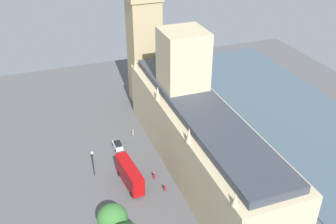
# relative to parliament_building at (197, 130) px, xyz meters

# --- Properties ---
(ground_plane) EXTENTS (133.81, 133.81, 0.00)m
(ground_plane) POSITION_rel_parliament_building_xyz_m (1.99, 1.81, -8.74)
(ground_plane) COLOR #565659
(river_thames) EXTENTS (35.19, 120.43, 0.25)m
(river_thames) POSITION_rel_parliament_building_xyz_m (-32.32, 1.81, -8.61)
(river_thames) COLOR #475B6B
(river_thames) RESTS_ON ground
(parliament_building) EXTENTS (14.09, 58.51, 28.42)m
(parliament_building) POSITION_rel_parliament_building_xyz_m (0.00, 0.00, 0.00)
(parliament_building) COLOR #CCBA8E
(parliament_building) RESTS_ON ground
(clock_tower) EXTENTS (8.97, 8.97, 55.78)m
(clock_tower) POSITION_rel_parliament_building_xyz_m (1.75, -32.26, 20.12)
(clock_tower) COLOR tan
(clock_tower) RESTS_ON ground
(car_white_under_trees) EXTENTS (1.97, 4.11, 1.74)m
(car_white_under_trees) POSITION_rel_parliament_building_xyz_m (15.32, -11.62, -7.85)
(car_white_under_trees) COLOR silver
(car_white_under_trees) RESTS_ON ground
(double_decker_bus_near_tower) EXTENTS (3.59, 10.70, 4.75)m
(double_decker_bus_near_tower) POSITION_rel_parliament_building_xyz_m (16.00, 2.05, -6.10)
(double_decker_bus_near_tower) COLOR #B20C0F
(double_decker_bus_near_tower) RESTS_ON ground
(pedestrian_trailing) EXTENTS (0.64, 0.57, 1.52)m
(pedestrian_trailing) POSITION_rel_parliament_building_xyz_m (10.28, -15.99, -8.05)
(pedestrian_trailing) COLOR gray
(pedestrian_trailing) RESTS_ON ground
(pedestrian_kerbside) EXTENTS (0.62, 0.69, 1.64)m
(pedestrian_kerbside) POSITION_rel_parliament_building_xyz_m (9.84, 6.60, -8.00)
(pedestrian_kerbside) COLOR maroon
(pedestrian_kerbside) RESTS_ON ground
(pedestrian_corner) EXTENTS (0.52, 0.62, 1.67)m
(pedestrian_corner) POSITION_rel_parliament_building_xyz_m (10.64, 2.10, -7.99)
(pedestrian_corner) COLOR maroon
(pedestrian_corner) RESTS_ON ground
(plane_tree_leading) EXTENTS (5.09, 5.09, 9.26)m
(plane_tree_leading) POSITION_rel_parliament_building_xyz_m (22.95, 17.40, -1.70)
(plane_tree_leading) COLOR brown
(plane_tree_leading) RESTS_ON ground
(street_lamp_opposite_hall) EXTENTS (0.56, 0.56, 5.62)m
(street_lamp_opposite_hall) POSITION_rel_parliament_building_xyz_m (22.46, 15.49, -4.75)
(street_lamp_opposite_hall) COLOR black
(street_lamp_opposite_hall) RESTS_ON ground
(street_lamp_by_river_gate) EXTENTS (0.56, 0.56, 6.22)m
(street_lamp_by_river_gate) POSITION_rel_parliament_building_xyz_m (22.53, -3.49, -4.38)
(street_lamp_by_river_gate) COLOR black
(street_lamp_by_river_gate) RESTS_ON ground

